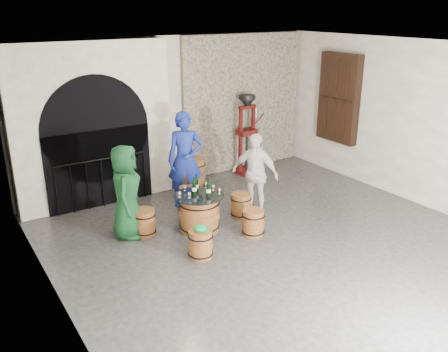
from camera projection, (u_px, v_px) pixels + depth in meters
ground at (289, 251)px, 7.73m from camera, size 8.00×8.00×0.00m
wall_back at (174, 111)px, 10.35m from camera, size 8.00×0.00×8.00m
wall_left at (59, 208)px, 5.41m from camera, size 0.00×8.00×8.00m
wall_right at (435, 128)px, 8.97m from camera, size 0.00×8.00×8.00m
ceiling at (299, 49)px, 6.65m from camera, size 8.00×8.00×0.00m
stone_facing_panel at (243, 103)px, 11.22m from camera, size 3.20×0.12×3.18m
arched_opening at (92, 126)px, 9.18m from camera, size 3.10×0.60×3.19m
shuttered_window at (339, 98)px, 10.74m from camera, size 0.23×1.10×2.00m
barrel_table at (199, 213)px, 8.34m from camera, size 0.87×0.87×0.68m
barrel_stool_left at (145, 222)px, 8.22m from camera, size 0.41×0.41×0.46m
barrel_stool_far at (189, 198)px, 9.24m from camera, size 0.41×0.41×0.46m
barrel_stool_right at (241, 205)px, 8.93m from camera, size 0.41×0.41×0.46m
barrel_stool_near_right at (253, 223)px, 8.21m from camera, size 0.41×0.41×0.46m
barrel_stool_near_left at (201, 244)px, 7.47m from camera, size 0.41×0.41×0.46m
green_cap at (200, 228)px, 7.38m from camera, size 0.24×0.20×0.11m
person_green at (126, 192)px, 7.98m from camera, size 0.86×0.95×1.64m
person_blue at (185, 160)px, 9.22m from camera, size 0.82×0.72×1.90m
person_white at (255, 174)px, 8.93m from camera, size 0.80×0.99×1.58m
wine_bottle_left at (194, 187)px, 8.20m from camera, size 0.08×0.08×0.32m
wine_bottle_center at (208, 189)px, 8.13m from camera, size 0.08×0.08×0.32m
wine_bottle_right at (196, 184)px, 8.34m from camera, size 0.08×0.08×0.32m
tasting_glass_a at (189, 195)px, 8.08m from camera, size 0.05×0.05×0.10m
tasting_glass_b at (213, 188)px, 8.42m from camera, size 0.05×0.05×0.10m
tasting_glass_c at (185, 188)px, 8.39m from camera, size 0.05×0.05×0.10m
tasting_glass_d at (206, 185)px, 8.54m from camera, size 0.05×0.05×0.10m
tasting_glass_e at (219, 191)px, 8.26m from camera, size 0.05×0.05×0.10m
tasting_glass_f at (180, 195)px, 8.11m from camera, size 0.05×0.05×0.10m
side_barrel at (194, 174)px, 10.27m from camera, size 0.52×0.52×0.69m
corking_press at (247, 129)px, 11.02m from camera, size 0.79×0.47×1.86m
control_box at (253, 113)px, 11.37m from camera, size 0.18×0.10×0.22m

